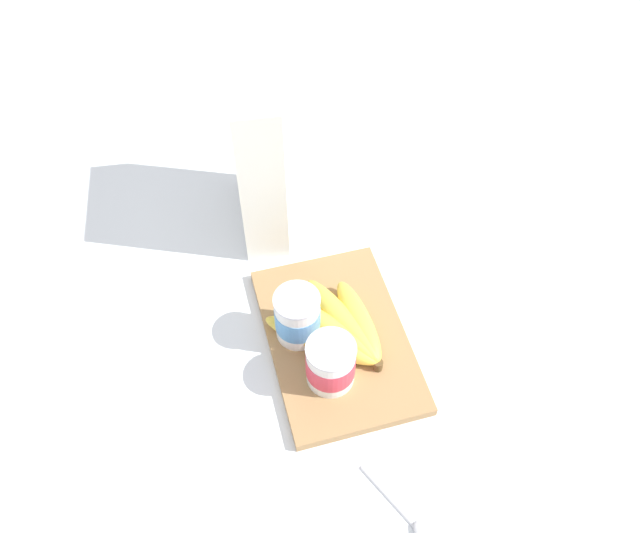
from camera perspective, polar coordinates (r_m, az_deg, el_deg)
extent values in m
plane|color=white|center=(1.01, 1.50, -6.62)|extent=(2.40, 2.40, 0.00)
cube|color=#A37A4C|center=(1.00, 1.51, -6.37)|extent=(0.31, 0.21, 0.02)
cube|color=white|center=(1.07, -5.52, 9.73)|extent=(0.20, 0.09, 0.30)
cylinder|color=white|center=(0.93, 0.94, -8.54)|extent=(0.07, 0.07, 0.08)
cylinder|color=#DB384C|center=(0.93, 0.94, -8.54)|extent=(0.07, 0.07, 0.04)
cylinder|color=silver|center=(0.89, 0.97, -7.25)|extent=(0.07, 0.07, 0.00)
cylinder|color=white|center=(0.96, -1.99, -4.45)|extent=(0.07, 0.07, 0.08)
cylinder|color=#5193D1|center=(0.96, -1.99, -4.45)|extent=(0.07, 0.07, 0.04)
cylinder|color=silver|center=(0.93, -2.06, -2.94)|extent=(0.07, 0.07, 0.00)
ellipsoid|color=yellow|center=(0.99, 3.40, -4.76)|extent=(0.16, 0.05, 0.04)
ellipsoid|color=yellow|center=(0.99, 1.93, -4.69)|extent=(0.18, 0.10, 0.04)
ellipsoid|color=yellow|center=(0.98, 1.23, -5.70)|extent=(0.16, 0.12, 0.04)
ellipsoid|color=yellow|center=(0.97, 0.06, -6.49)|extent=(0.15, 0.17, 0.03)
cylinder|color=brown|center=(0.96, 5.12, -8.64)|extent=(0.01, 0.01, 0.02)
cylinder|color=silver|center=(0.91, 6.34, -19.48)|extent=(0.10, 0.05, 0.01)
ellipsoid|color=silver|center=(0.90, 9.23, -22.11)|extent=(0.04, 0.04, 0.01)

